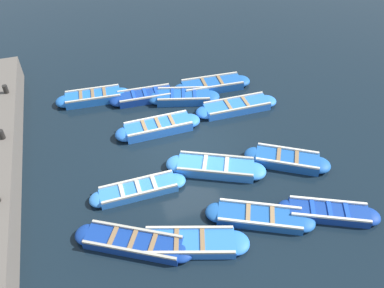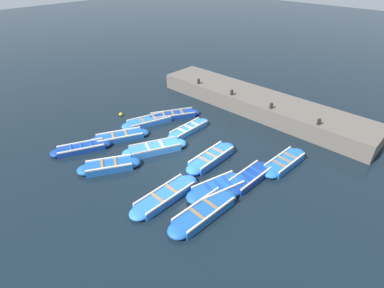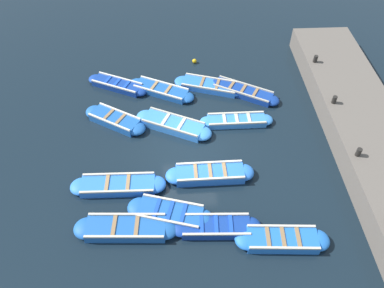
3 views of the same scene
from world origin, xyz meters
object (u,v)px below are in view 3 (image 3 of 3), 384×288
bollard_south (315,59)px  boat_inner_gap (210,174)px  boat_broadside (173,125)px  boat_near_quay (236,121)px  bollard_mid_north (359,152)px  bollard_mid_south (334,100)px  boat_alongside (170,213)px  buoy_orange_near (194,61)px  boat_bow_out (282,240)px  boat_end_of_row (118,185)px  boat_far_corner (115,120)px  boat_mid_row (117,85)px  boat_stern_in (161,90)px  boat_outer_right (243,91)px  boat_centre (216,227)px  boat_tucked (210,86)px  boat_drifting (126,228)px

bollard_south → boat_inner_gap: bearing=-133.1°
boat_broadside → boat_near_quay: (2.90, 0.16, -0.04)m
boat_inner_gap → bollard_mid_north: (5.72, -0.04, 1.06)m
boat_near_quay → bollard_mid_south: size_ratio=9.69×
boat_alongside → buoy_orange_near: 9.69m
boat_bow_out → boat_end_of_row: bearing=156.0°
boat_far_corner → buoy_orange_near: (3.90, 4.48, -0.07)m
boat_near_quay → bollard_mid_south: bearing=-0.3°
boat_mid_row → boat_near_quay: (5.69, -2.87, -0.01)m
boat_bow_out → bollard_south: bearing=69.4°
boat_stern_in → boat_outer_right: size_ratio=0.97×
boat_near_quay → boat_centre: boat_centre is taller
boat_mid_row → boat_inner_gap: (4.21, -5.93, 0.04)m
boat_broadside → bollard_mid_north: size_ratio=10.55×
boat_end_of_row → boat_tucked: 7.26m
boat_inner_gap → boat_outer_right: 5.50m
boat_broadside → boat_outer_right: size_ratio=1.02×
boat_tucked → boat_centre: bearing=-93.0°
boat_outer_right → boat_broadside: bearing=-147.7°
boat_broadside → boat_outer_right: (3.49, 2.21, -0.03)m
boat_mid_row → bollard_mid_north: (9.93, -5.97, 1.10)m
boat_near_quay → bollard_mid_south: 4.39m
bollard_mid_north → buoy_orange_near: size_ratio=1.45×
bollard_mid_south → bollard_south: same height
boat_mid_row → boat_end_of_row: boat_end_of_row is taller
boat_drifting → bollard_south: 12.30m
boat_broadside → boat_far_corner: bearing=170.4°
boat_stern_in → boat_centre: bearing=-75.4°
boat_bow_out → boat_alongside: 4.10m
boat_inner_gap → boat_tucked: bearing=85.5°
bollard_mid_south → boat_far_corner: bearing=178.2°
boat_far_corner → boat_outer_right: (6.16, 1.76, -0.03)m
boat_mid_row → boat_near_quay: size_ratio=0.97×
boat_mid_row → buoy_orange_near: bearing=25.4°
boat_bow_out → boat_tucked: boat_bow_out is taller
boat_outer_right → boat_alongside: (-3.68, -6.86, 0.03)m
boat_end_of_row → bollard_mid_south: bearing=19.9°
boat_drifting → boat_bow_out: bearing=-7.5°
boat_broadside → boat_inner_gap: 3.22m
boat_far_corner → boat_stern_in: bearing=44.4°
boat_stern_in → bollard_south: bollard_south is taller
boat_stern_in → bollard_mid_north: bearing=-35.2°
buoy_orange_near → boat_end_of_row: bearing=-112.8°
boat_bow_out → boat_outer_right: 8.12m
bollard_mid_south → boat_outer_right: bearing=150.4°
boat_end_of_row → boat_tucked: bearing=55.7°
bollard_mid_north → boat_outer_right: bearing=125.4°
boat_alongside → bollard_mid_north: size_ratio=9.78×
boat_drifting → boat_end_of_row: boat_drifting is taller
boat_bow_out → bollard_south: size_ratio=9.66×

